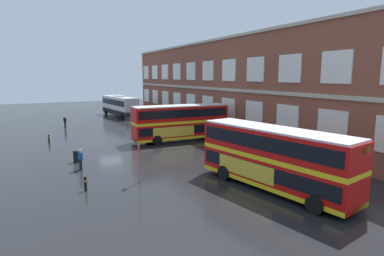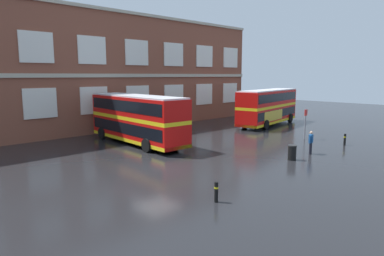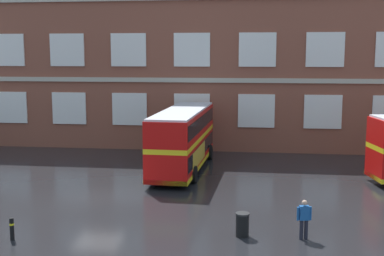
# 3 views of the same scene
# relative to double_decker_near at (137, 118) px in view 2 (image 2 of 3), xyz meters

# --- Properties ---
(ground_plane) EXTENTS (120.00, 120.00, 0.00)m
(ground_plane) POSITION_rel_double_decker_near_xyz_m (-3.63, -5.26, -2.15)
(ground_plane) COLOR black
(brick_terminal_building) EXTENTS (55.93, 8.19, 12.14)m
(brick_terminal_building) POSITION_rel_double_decker_near_xyz_m (-5.37, 10.72, 3.78)
(brick_terminal_building) COLOR brown
(brick_terminal_building) RESTS_ON ground
(double_decker_near) EXTENTS (3.21, 11.10, 4.07)m
(double_decker_near) POSITION_rel_double_decker_near_xyz_m (0.00, 0.00, 0.00)
(double_decker_near) COLOR red
(double_decker_near) RESTS_ON ground
(double_decker_middle) EXTENTS (11.28, 4.42, 4.07)m
(double_decker_middle) POSITION_rel_double_decker_near_xyz_m (17.16, -1.44, 0.00)
(double_decker_middle) COLOR red
(double_decker_middle) RESTS_ON ground
(waiting_passenger) EXTENTS (0.64, 0.32, 1.70)m
(waiting_passenger) POSITION_rel_double_decker_near_xyz_m (6.87, -12.01, -1.22)
(waiting_passenger) COLOR black
(waiting_passenger) RESTS_ON ground
(bus_stand_flag) EXTENTS (0.44, 0.10, 2.70)m
(bus_stand_flag) POSITION_rel_double_decker_near_xyz_m (12.00, -8.83, -0.51)
(bus_stand_flag) COLOR slate
(bus_stand_flag) RESTS_ON ground
(station_litter_bin) EXTENTS (0.60, 0.60, 1.03)m
(station_litter_bin) POSITION_rel_double_decker_near_xyz_m (4.31, -11.99, -1.63)
(station_litter_bin) COLOR black
(station_litter_bin) RESTS_ON ground
(safety_bollard_west) EXTENTS (0.19, 0.19, 0.95)m
(safety_bollard_west) POSITION_rel_double_decker_near_xyz_m (-5.21, -13.66, -1.66)
(safety_bollard_west) COLOR black
(safety_bollard_west) RESTS_ON ground
(safety_bollard_east) EXTENTS (0.19, 0.19, 0.95)m
(safety_bollard_east) POSITION_rel_double_decker_near_xyz_m (11.90, -12.44, -1.66)
(safety_bollard_east) COLOR black
(safety_bollard_east) RESTS_ON ground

